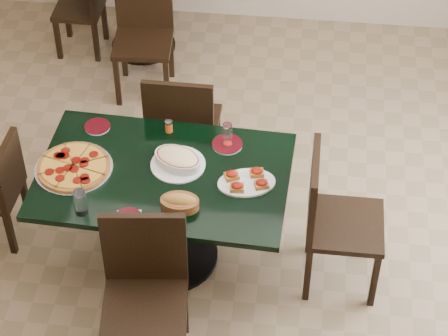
# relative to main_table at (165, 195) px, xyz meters

# --- Properties ---
(floor) EXTENTS (5.50, 5.50, 0.00)m
(floor) POSITION_rel_main_table_xyz_m (0.33, 0.13, -0.57)
(floor) COLOR #81674A
(floor) RESTS_ON ground
(main_table) EXTENTS (1.55, 1.03, 0.75)m
(main_table) POSITION_rel_main_table_xyz_m (0.00, 0.00, 0.00)
(main_table) COLOR black
(main_table) RESTS_ON floor
(chair_far) EXTENTS (0.47, 0.47, 0.99)m
(chair_far) POSITION_rel_main_table_xyz_m (0.00, 0.69, -0.01)
(chair_far) COLOR black
(chair_far) RESTS_ON floor
(chair_near) EXTENTS (0.52, 0.52, 1.00)m
(chair_near) POSITION_rel_main_table_xyz_m (0.01, -0.71, -0.00)
(chair_near) COLOR black
(chair_near) RESTS_ON floor
(chair_right) EXTENTS (0.47, 0.47, 1.00)m
(chair_right) POSITION_rel_main_table_xyz_m (1.02, -0.04, -0.01)
(chair_right) COLOR black
(chair_right) RESTS_ON floor
(back_chair_near) EXTENTS (0.47, 0.47, 0.95)m
(back_chair_near) POSITION_rel_main_table_xyz_m (-0.47, 1.81, -0.04)
(back_chair_near) COLOR black
(back_chair_near) RESTS_ON floor
(back_chair_left) EXTENTS (0.38, 0.38, 0.82)m
(back_chair_left) POSITION_rel_main_table_xyz_m (-1.02, 2.23, -0.11)
(back_chair_left) COLOR black
(back_chair_left) RESTS_ON floor
(pepperoni_pizza) EXTENTS (0.47, 0.47, 0.04)m
(pepperoni_pizza) POSITION_rel_main_table_xyz_m (-0.54, -0.02, 0.20)
(pepperoni_pizza) COLOR silver
(pepperoni_pizza) RESTS_ON main_table
(lasagna_casserole) EXTENTS (0.35, 0.33, 0.09)m
(lasagna_casserole) POSITION_rel_main_table_xyz_m (0.08, 0.08, 0.23)
(lasagna_casserole) COLOR silver
(lasagna_casserole) RESTS_ON main_table
(bread_basket) EXTENTS (0.23, 0.16, 0.10)m
(bread_basket) POSITION_rel_main_table_xyz_m (0.14, -0.27, 0.22)
(bread_basket) COLOR brown
(bread_basket) RESTS_ON main_table
(bruschetta_platter) EXTENTS (0.40, 0.32, 0.05)m
(bruschetta_platter) POSITION_rel_main_table_xyz_m (0.50, -0.03, 0.21)
(bruschetta_platter) COLOR silver
(bruschetta_platter) RESTS_ON main_table
(side_plate_near) EXTENTS (0.16, 0.16, 0.02)m
(side_plate_near) POSITION_rel_main_table_xyz_m (-0.13, -0.40, 0.19)
(side_plate_near) COLOR silver
(side_plate_near) RESTS_ON main_table
(side_plate_far_r) EXTENTS (0.19, 0.19, 0.03)m
(side_plate_far_r) POSITION_rel_main_table_xyz_m (0.35, 0.30, 0.19)
(side_plate_far_r) COLOR silver
(side_plate_far_r) RESTS_ON main_table
(side_plate_far_l) EXTENTS (0.16, 0.16, 0.02)m
(side_plate_far_l) POSITION_rel_main_table_xyz_m (-0.49, 0.37, 0.19)
(side_plate_far_l) COLOR silver
(side_plate_far_l) RESTS_ON main_table
(napkin_setting) EXTENTS (0.16, 0.16, 0.01)m
(napkin_setting) POSITION_rel_main_table_xyz_m (-0.13, -0.39, 0.18)
(napkin_setting) COLOR white
(napkin_setting) RESTS_ON main_table
(water_glass_a) EXTENTS (0.06, 0.06, 0.13)m
(water_glass_a) POSITION_rel_main_table_xyz_m (0.35, 0.34, 0.25)
(water_glass_a) COLOR white
(water_glass_a) RESTS_ON main_table
(water_glass_b) EXTENTS (0.07, 0.07, 0.16)m
(water_glass_b) POSITION_rel_main_table_xyz_m (-0.41, -0.37, 0.26)
(water_glass_b) COLOR white
(water_glass_b) RESTS_ON main_table
(pepper_shaker) EXTENTS (0.05, 0.05, 0.08)m
(pepper_shaker) POSITION_rel_main_table_xyz_m (-0.03, 0.38, 0.22)
(pepper_shaker) COLOR #D15316
(pepper_shaker) RESTS_ON main_table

